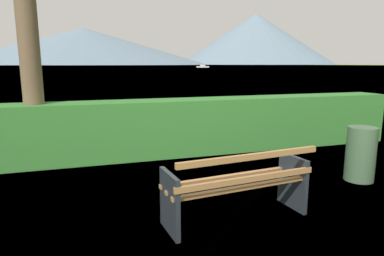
# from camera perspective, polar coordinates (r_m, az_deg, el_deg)

# --- Properties ---
(ground_plane) EXTENTS (1400.00, 1400.00, 0.00)m
(ground_plane) POSITION_cam_1_polar(r_m,az_deg,el_deg) (4.18, 7.22, -14.85)
(ground_plane) COLOR olive
(water_surface) EXTENTS (620.00, 620.00, 0.00)m
(water_surface) POSITION_cam_1_polar(r_m,az_deg,el_deg) (311.76, -17.46, 10.04)
(water_surface) COLOR slate
(water_surface) RESTS_ON ground_plane
(park_bench) EXTENTS (1.78, 0.75, 0.87)m
(park_bench) POSITION_cam_1_polar(r_m,az_deg,el_deg) (3.97, 7.82, -9.62)
(park_bench) COLOR olive
(park_bench) RESTS_ON ground_plane
(hedge_row) EXTENTS (9.97, 0.73, 1.10)m
(hedge_row) POSITION_cam_1_polar(r_m,az_deg,el_deg) (6.75, -3.40, 0.12)
(hedge_row) COLOR #2D6B28
(hedge_row) RESTS_ON ground_plane
(trash_bin) EXTENTS (0.44, 0.44, 0.85)m
(trash_bin) POSITION_cam_1_polar(r_m,az_deg,el_deg) (5.87, 26.64, -3.95)
(trash_bin) COLOR #385138
(trash_bin) RESTS_ON ground_plane
(fishing_boat_near) EXTENTS (5.45, 1.97, 1.25)m
(fishing_boat_near) POSITION_cam_1_polar(r_m,az_deg,el_deg) (154.06, 1.83, 10.35)
(fishing_boat_near) COLOR silver
(fishing_boat_near) RESTS_ON water_surface
(distant_hills) EXTENTS (886.44, 390.90, 89.79)m
(distant_hills) POSITION_cam_1_polar(r_m,az_deg,el_deg) (581.95, -18.10, 13.75)
(distant_hills) COLOR slate
(distant_hills) RESTS_ON ground_plane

